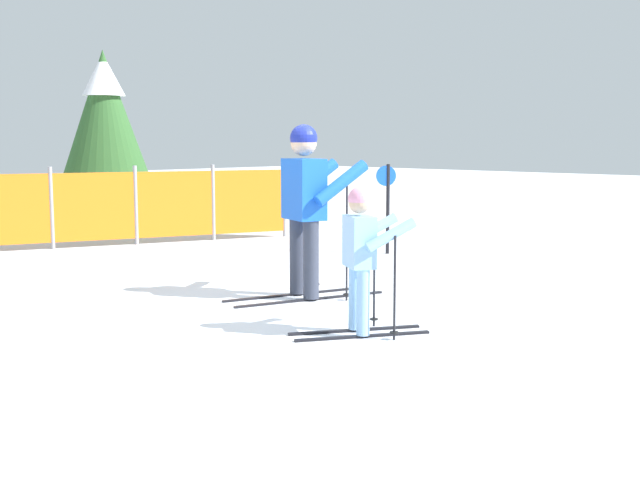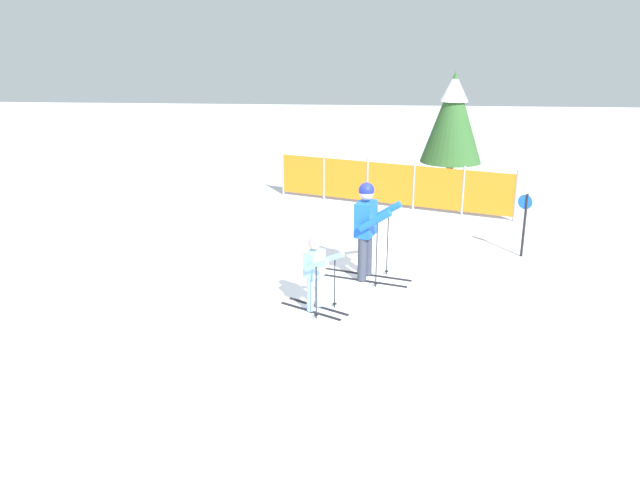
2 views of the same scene
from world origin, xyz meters
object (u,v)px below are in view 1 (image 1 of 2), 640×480
(skier_adult, at_px, (306,195))
(conifer_far, at_px, (105,117))
(safety_fence, at_px, (95,207))
(skier_child, at_px, (362,248))
(trail_marker, at_px, (387,198))

(skier_adult, distance_m, conifer_far, 7.94)
(safety_fence, bearing_deg, skier_child, -101.28)
(conifer_far, bearing_deg, trail_marker, -83.35)
(skier_child, height_order, conifer_far, conifer_far)
(skier_child, distance_m, safety_fence, 6.49)
(safety_fence, distance_m, trail_marker, 4.30)
(skier_child, xyz_separation_m, trail_marker, (3.73, 2.84, 0.07))
(skier_child, relative_size, trail_marker, 0.97)
(trail_marker, bearing_deg, skier_child, -142.69)
(skier_adult, relative_size, safety_fence, 0.30)
(skier_adult, distance_m, skier_child, 1.63)
(safety_fence, distance_m, conifer_far, 3.42)
(skier_adult, height_order, conifer_far, conifer_far)
(conifer_far, bearing_deg, skier_adult, -106.62)
(skier_adult, height_order, trail_marker, skier_adult)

